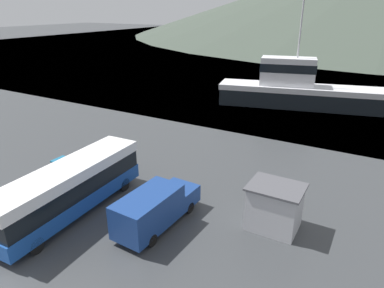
% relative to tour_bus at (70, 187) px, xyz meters
% --- Properties ---
extents(water_surface, '(240.00, 240.00, 0.00)m').
position_rel_tour_bus_xyz_m(water_surface, '(2.60, 138.23, -1.77)').
color(water_surface, slate).
rests_on(water_surface, ground).
extents(tour_bus, '(2.93, 10.51, 3.12)m').
position_rel_tour_bus_xyz_m(tour_bus, '(0.00, 0.00, 0.00)').
color(tour_bus, '#194799').
rests_on(tour_bus, ground).
extents(delivery_van, '(2.30, 6.06, 2.30)m').
position_rel_tour_bus_xyz_m(delivery_van, '(5.19, 1.39, -0.54)').
color(delivery_van, navy).
rests_on(delivery_van, ground).
extents(fishing_boat, '(20.84, 8.87, 12.63)m').
position_rel_tour_bus_xyz_m(fishing_boat, '(5.90, 31.11, 0.45)').
color(fishing_boat, black).
rests_on(fishing_boat, water_surface).
extents(storage_bin, '(1.31, 1.23, 1.16)m').
position_rel_tour_bus_xyz_m(storage_bin, '(-4.69, 3.35, -1.17)').
color(storage_bin, teal).
rests_on(storage_bin, ground).
extents(dock_kiosk, '(3.00, 2.42, 2.67)m').
position_rel_tour_bus_xyz_m(dock_kiosk, '(11.09, 4.64, -0.42)').
color(dock_kiosk, '#B2B2B7').
rests_on(dock_kiosk, ground).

